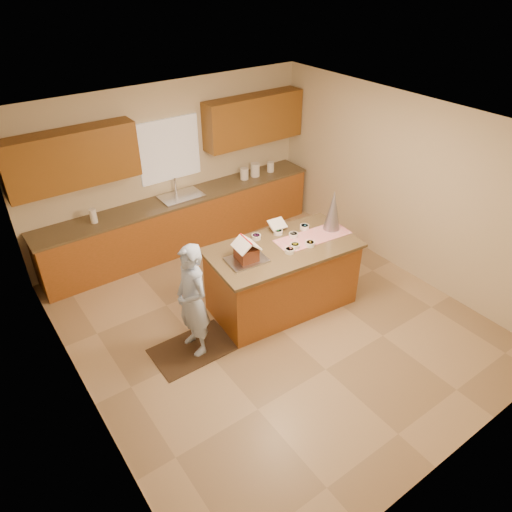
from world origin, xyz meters
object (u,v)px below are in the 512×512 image
tinsel_tree (333,210)px  gingerbread_house (246,252)px  island_base (282,278)px  boy (192,301)px

tinsel_tree → gingerbread_house: size_ratio=1.81×
island_base → gingerbread_house: 0.89m
boy → gingerbread_house: (0.84, 0.06, 0.37)m
gingerbread_house → boy: bearing=-176.0°
island_base → boy: (-1.44, -0.06, 0.30)m
gingerbread_house → tinsel_tree: bearing=-1.1°
tinsel_tree → boy: 2.35m
island_base → gingerbread_house: bearing=-174.8°
boy → gingerbread_house: bearing=92.0°
island_base → gingerbread_house: gingerbread_house is taller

